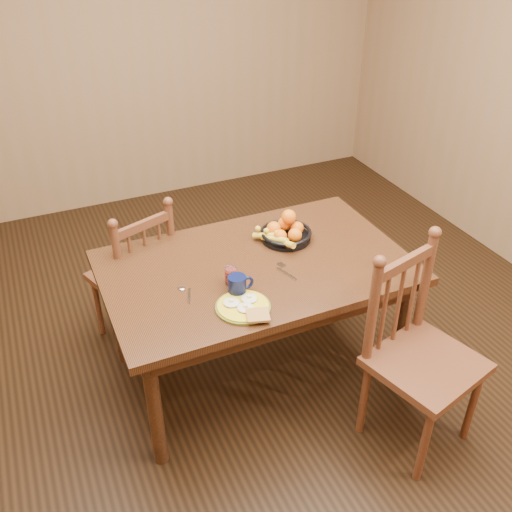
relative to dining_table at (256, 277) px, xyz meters
name	(u,v)px	position (x,y,z in m)	size (l,w,h in m)	color
room	(256,158)	(0.00, 0.00, 0.68)	(4.52, 5.02, 2.72)	black
dining_table	(256,277)	(0.00, 0.00, 0.00)	(1.60, 1.00, 0.75)	black
chair_far	(136,276)	(-0.54, 0.56, -0.20)	(0.55, 0.54, 0.96)	#442214
chair_near	(419,356)	(0.54, -0.73, -0.15)	(0.58, 0.57, 1.06)	#442214
breakfast_plate	(244,307)	(-0.21, -0.32, 0.10)	(0.26, 0.30, 0.04)	#59601E
fork	(285,270)	(0.11, -0.12, 0.09)	(0.06, 0.18, 0.00)	silver
spoon	(184,290)	(-0.42, -0.08, 0.09)	(0.06, 0.16, 0.01)	silver
coffee_mug	(238,285)	(-0.19, -0.20, 0.14)	(0.13, 0.09, 0.10)	#090F35
juice_glass	(231,276)	(-0.18, -0.10, 0.13)	(0.06, 0.06, 0.09)	silver
fruit_bowl	(285,232)	(0.25, 0.16, 0.13)	(0.32, 0.32, 0.17)	black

